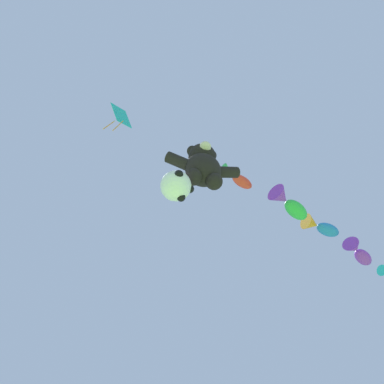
% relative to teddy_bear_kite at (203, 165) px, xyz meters
% --- Properties ---
extents(teddy_bear_kite, '(2.30, 1.01, 2.33)m').
position_rel_teddy_bear_kite_xyz_m(teddy_bear_kite, '(0.00, 0.00, 0.00)').
color(teddy_bear_kite, black).
extents(soccer_ball_kite, '(0.87, 0.87, 0.80)m').
position_rel_teddy_bear_kite_xyz_m(soccer_ball_kite, '(-0.72, 0.08, -1.50)').
color(soccer_ball_kite, white).
extents(fish_kite_crimson, '(1.69, 1.06, 0.61)m').
position_rel_teddy_bear_kite_xyz_m(fish_kite_crimson, '(2.00, 1.67, 3.51)').
color(fish_kite_crimson, red).
extents(fish_kite_emerald, '(2.11, 1.60, 0.85)m').
position_rel_teddy_bear_kite_xyz_m(fish_kite_emerald, '(4.40, 1.99, 2.75)').
color(fish_kite_emerald, green).
extents(fish_kite_cobalt, '(1.90, 0.99, 0.77)m').
position_rel_teddy_bear_kite_xyz_m(fish_kite_cobalt, '(6.54, 3.06, 3.21)').
color(fish_kite_cobalt, blue).
extents(fish_kite_violet, '(1.87, 1.54, 0.80)m').
position_rel_teddy_bear_kite_xyz_m(fish_kite_violet, '(8.89, 3.90, 3.03)').
color(fish_kite_violet, purple).
extents(diamond_kite, '(1.01, 0.88, 3.00)m').
position_rel_teddy_bear_kite_xyz_m(diamond_kite, '(-3.27, 0.41, 4.05)').
color(diamond_kite, '#19ADB2').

